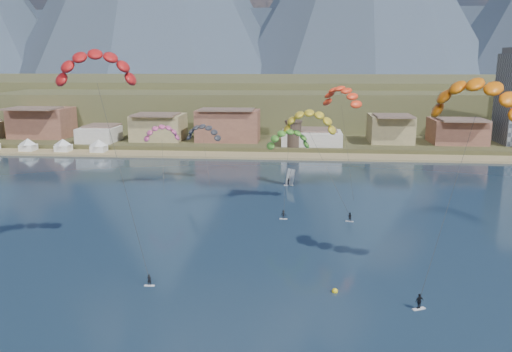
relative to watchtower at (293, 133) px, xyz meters
The scene contains 16 objects.
ground 114.29m from the watchtower, 92.51° to the right, with size 2400.00×2400.00×0.00m, color black.
beach 11.25m from the watchtower, 122.01° to the right, with size 2200.00×12.00×0.90m.
land 446.07m from the watchtower, 90.64° to the left, with size 2200.00×900.00×4.00m.
foothills 119.77m from the watchtower, 81.65° to the left, with size 940.00×210.00×18.00m.
town 45.73m from the watchtower, 169.92° to the left, with size 400.00×24.00×12.00m.
watchtower is the anchor object (origin of this frame).
beach_tents 81.69m from the watchtower, behind, with size 43.40×6.40×5.00m.
kitesurfer_red 103.88m from the watchtower, 104.90° to the right, with size 15.75×13.03×32.64m.
kitesurfer_yellow 64.18m from the watchtower, 86.07° to the right, with size 14.44×15.28×22.86m.
kitesurfer_orange 104.78m from the watchtower, 75.82° to the right, with size 15.30×16.35×29.26m.
kitesurfer_green 63.74m from the watchtower, 89.93° to the right, with size 10.14×14.93×18.11m.
distant_kite_pink 59.72m from the watchtower, 120.35° to the right, with size 9.31×7.24×16.78m.
distant_kite_dark 48.11m from the watchtower, 117.19° to the right, with size 9.78×6.57×16.11m.
distant_kite_orange 56.26m from the watchtower, 77.76° to the right, with size 10.11×10.36×25.61m.
windsurfer 46.95m from the watchtower, 90.04° to the right, with size 2.32×2.54×3.99m.
buoy 106.55m from the watchtower, 85.96° to the right, with size 0.80×0.80×0.80m.
Camera 1 is at (7.83, -55.71, 29.48)m, focal length 36.47 mm.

